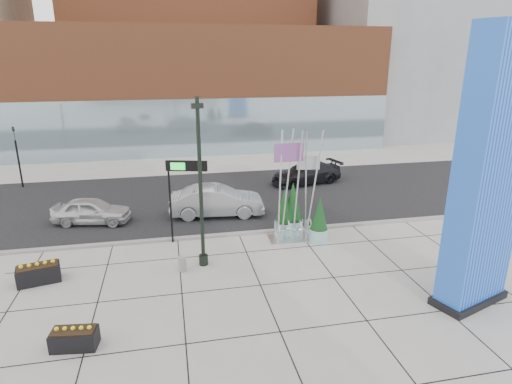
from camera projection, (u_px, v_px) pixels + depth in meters
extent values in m
plane|color=#9E9991|center=(231.00, 275.00, 17.26)|extent=(160.00, 160.00, 0.00)
cube|color=black|center=(207.00, 198.00, 26.59)|extent=(80.00, 12.00, 0.02)
cube|color=gray|center=(219.00, 235.00, 20.97)|extent=(80.00, 0.30, 0.12)
cube|color=brown|center=(199.00, 89.00, 40.99)|extent=(34.00, 10.00, 11.00)
cube|color=#8CA5B2|center=(204.00, 128.00, 37.42)|extent=(34.00, 0.60, 5.00)
cube|color=slate|center=(411.00, 51.00, 49.42)|extent=(20.00, 18.00, 18.00)
cube|color=#0C2AB5|center=(489.00, 174.00, 14.04)|extent=(2.83, 1.87, 9.48)
cube|color=black|center=(468.00, 297.00, 15.43)|extent=(3.10, 2.14, 0.26)
cylinder|color=black|center=(201.00, 186.00, 17.11)|extent=(0.16, 0.16, 7.01)
cylinder|color=black|center=(204.00, 260.00, 18.11)|extent=(0.39, 0.39, 0.44)
cube|color=black|center=(197.00, 106.00, 16.16)|extent=(0.47, 0.29, 0.19)
cube|color=silver|center=(293.00, 238.00, 20.72)|extent=(2.41, 1.30, 0.06)
cylinder|color=silver|center=(280.00, 188.00, 19.57)|extent=(0.08, 0.08, 5.35)
cylinder|color=silver|center=(287.00, 186.00, 20.01)|extent=(0.08, 0.08, 5.35)
cylinder|color=silver|center=(298.00, 187.00, 19.84)|extent=(0.08, 0.08, 5.35)
cylinder|color=silver|center=(305.00, 184.00, 20.23)|extent=(0.08, 0.08, 5.35)
cylinder|color=silver|center=(314.00, 187.00, 19.83)|extent=(0.08, 0.08, 5.35)
torus|color=silver|center=(278.00, 231.00, 20.32)|extent=(0.12, 0.98, 0.97)
torus|color=silver|center=(288.00, 229.00, 20.62)|extent=(0.12, 0.98, 0.97)
torus|color=silver|center=(300.00, 229.00, 20.52)|extent=(0.12, 0.98, 0.97)
torus|color=silver|center=(309.00, 227.00, 20.83)|extent=(0.12, 0.98, 0.97)
cube|color=red|center=(289.00, 153.00, 19.37)|extent=(1.39, 0.10, 0.86)
cube|color=silver|center=(308.00, 163.00, 19.82)|extent=(1.07, 0.21, 0.64)
cylinder|color=gray|center=(182.00, 264.00, 17.53)|extent=(0.32, 0.32, 0.63)
cylinder|color=black|center=(170.00, 203.00, 19.78)|extent=(0.09, 0.09, 3.94)
cube|color=black|center=(187.00, 165.00, 19.40)|extent=(1.86, 0.64, 0.47)
cube|color=#19D833|center=(179.00, 166.00, 19.23)|extent=(0.64, 0.19, 0.33)
cylinder|color=#8FBEC0|center=(318.00, 235.00, 20.39)|extent=(0.90, 0.90, 0.63)
cylinder|color=black|center=(319.00, 229.00, 20.30)|extent=(0.83, 0.83, 0.05)
cone|color=black|center=(320.00, 213.00, 20.05)|extent=(0.81, 0.81, 1.62)
cylinder|color=#8FBEC0|center=(284.00, 228.00, 21.13)|extent=(0.97, 0.97, 0.68)
cylinder|color=black|center=(284.00, 222.00, 21.03)|extent=(0.90, 0.90, 0.06)
cone|color=black|center=(285.00, 205.00, 20.76)|extent=(0.88, 0.88, 1.75)
cylinder|color=#8FBEC0|center=(292.00, 227.00, 21.20)|extent=(1.07, 1.07, 0.75)
cylinder|color=black|center=(292.00, 220.00, 21.09)|extent=(0.99, 0.99, 0.06)
cone|color=black|center=(293.00, 201.00, 20.79)|extent=(0.97, 0.97, 1.93)
cube|color=black|center=(39.00, 274.00, 16.66)|extent=(1.70, 1.12, 0.67)
cube|color=black|center=(37.00, 266.00, 16.55)|extent=(1.56, 0.99, 0.07)
cube|color=black|center=(75.00, 339.00, 12.91)|extent=(1.42, 0.83, 0.58)
cube|color=black|center=(73.00, 330.00, 12.82)|extent=(1.31, 0.73, 0.06)
imported|color=silver|center=(92.00, 211.00, 22.49)|extent=(4.22, 2.34, 1.36)
imported|color=#9B9EA2|center=(217.00, 201.00, 23.51)|extent=(5.25, 2.27, 1.68)
imported|color=black|center=(306.00, 173.00, 29.59)|extent=(5.33, 3.13, 1.45)
cylinder|color=black|center=(19.00, 164.00, 28.46)|extent=(0.12, 0.12, 3.20)
imported|color=black|center=(14.00, 134.00, 27.84)|extent=(0.15, 0.18, 0.90)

